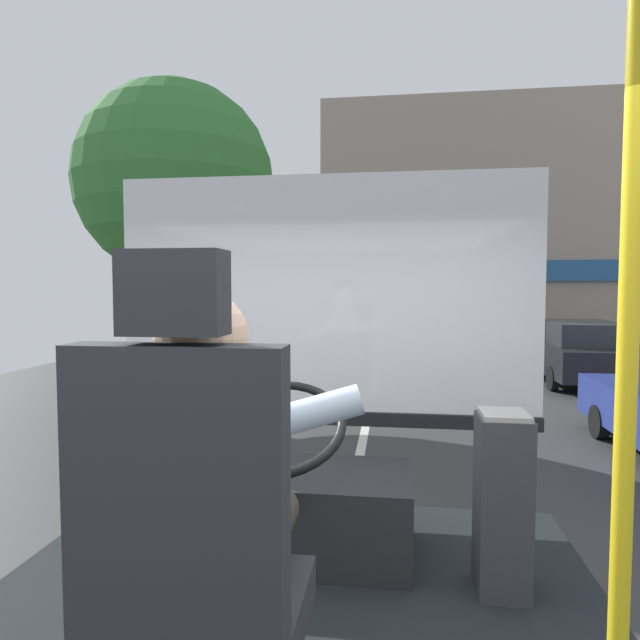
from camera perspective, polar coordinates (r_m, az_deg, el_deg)
ground at (r=10.58m, az=5.49°, el=-8.08°), size 18.00×44.00×0.06m
driver_seat at (r=1.45m, az=-12.90°, el=-25.03°), size 0.48×0.48×1.36m
bus_driver at (r=1.47m, az=-11.40°, el=-16.19°), size 0.77×0.60×0.78m
steering_console at (r=2.76m, az=-2.56°, el=-19.11°), size 1.10×1.03×0.89m
handrail_pole at (r=1.35m, az=29.60°, el=-3.47°), size 0.04×0.04×2.26m
fare_box at (r=2.52m, az=18.61°, el=-17.75°), size 0.21×0.24×0.77m
windshield_panel at (r=3.22m, az=0.48°, el=-0.83°), size 2.50×0.08×1.48m
street_tree at (r=9.64m, az=-14.95°, el=13.80°), size 3.27×3.27×5.48m
shop_building at (r=19.59m, az=20.45°, el=8.47°), size 12.94×5.23×7.77m
parked_car_black at (r=13.31m, az=25.56°, el=-2.92°), size 1.89×4.12×1.34m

